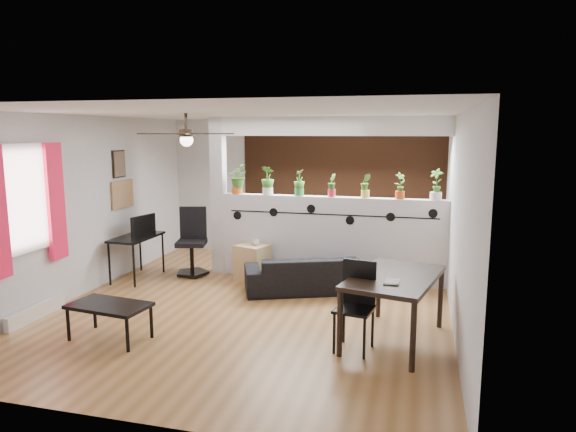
{
  "coord_description": "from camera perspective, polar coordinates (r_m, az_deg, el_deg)",
  "views": [
    {
      "loc": [
        2.15,
        -6.45,
        2.37
      ],
      "look_at": [
        0.32,
        0.6,
        1.17
      ],
      "focal_mm": 32.0,
      "sensor_mm": 36.0,
      "label": 1
    }
  ],
  "objects": [
    {
      "name": "room_shell",
      "position": [
        6.88,
        -3.85,
        0.42
      ],
      "size": [
        6.3,
        7.1,
        2.9
      ],
      "color": "brown",
      "rests_on": "ground"
    },
    {
      "name": "partition_wall",
      "position": [
        8.24,
        4.81,
        -2.51
      ],
      "size": [
        3.6,
        0.18,
        1.35
      ],
      "primitive_type": "cube",
      "color": "#BCBCC1",
      "rests_on": "ground"
    },
    {
      "name": "ceiling_header",
      "position": [
        8.06,
        4.98,
        9.93
      ],
      "size": [
        3.6,
        0.18,
        0.3
      ],
      "primitive_type": "cube",
      "color": "silver",
      "rests_on": "room_shell"
    },
    {
      "name": "pier_column",
      "position": [
        8.66,
        -7.7,
        2.21
      ],
      "size": [
        0.22,
        0.2,
        2.6
      ],
      "primitive_type": "cube",
      "color": "#BCBCC1",
      "rests_on": "ground"
    },
    {
      "name": "brick_panel",
      "position": [
        9.57,
        6.36,
        2.92
      ],
      "size": [
        3.9,
        0.05,
        2.6
      ],
      "primitive_type": "cube",
      "color": "#A85A30",
      "rests_on": "ground"
    },
    {
      "name": "vine_decal",
      "position": [
        8.07,
        4.73,
        0.16
      ],
      "size": [
        3.31,
        0.01,
        0.3
      ],
      "color": "black",
      "rests_on": "partition_wall"
    },
    {
      "name": "window_assembly",
      "position": [
        7.1,
        -27.13,
        1.39
      ],
      "size": [
        0.09,
        1.3,
        1.55
      ],
      "color": "white",
      "rests_on": "room_shell"
    },
    {
      "name": "baseboard_heater",
      "position": [
        7.4,
        -26.21,
        -9.56
      ],
      "size": [
        0.08,
        1.0,
        0.18
      ],
      "primitive_type": "cube",
      "color": "silver",
      "rests_on": "ground"
    },
    {
      "name": "corkboard",
      "position": [
        8.84,
        -17.91,
        2.31
      ],
      "size": [
        0.03,
        0.6,
        0.45
      ],
      "primitive_type": "cube",
      "color": "#936C46",
      "rests_on": "room_shell"
    },
    {
      "name": "framed_art",
      "position": [
        8.75,
        -18.26,
        5.52
      ],
      "size": [
        0.03,
        0.34,
        0.44
      ],
      "color": "#8C7259",
      "rests_on": "room_shell"
    },
    {
      "name": "ceiling_fan",
      "position": [
        6.82,
        -11.22,
        8.75
      ],
      "size": [
        1.19,
        1.19,
        0.43
      ],
      "color": "black",
      "rests_on": "room_shell"
    },
    {
      "name": "potted_plant_0",
      "position": [
        8.5,
        -5.68,
        4.2
      ],
      "size": [
        0.32,
        0.33,
        0.49
      ],
      "color": "#D85A19",
      "rests_on": "partition_wall"
    },
    {
      "name": "potted_plant_1",
      "position": [
        8.34,
        -2.27,
        4.07
      ],
      "size": [
        0.29,
        0.26,
        0.47
      ],
      "color": "white",
      "rests_on": "partition_wall"
    },
    {
      "name": "potted_plant_2",
      "position": [
        8.2,
        1.26,
        3.81
      ],
      "size": [
        0.19,
        0.23,
        0.42
      ],
      "color": "#2F833B",
      "rests_on": "partition_wall"
    },
    {
      "name": "potted_plant_3",
      "position": [
        8.1,
        4.89,
        3.52
      ],
      "size": [
        0.15,
        0.18,
        0.37
      ],
      "color": "red",
      "rests_on": "partition_wall"
    },
    {
      "name": "potted_plant_4",
      "position": [
        8.03,
        8.6,
        3.44
      ],
      "size": [
        0.21,
        0.18,
        0.38
      ],
      "color": "#E6C051",
      "rests_on": "partition_wall"
    },
    {
      "name": "potted_plant_5",
      "position": [
        7.99,
        12.37,
        3.41
      ],
      "size": [
        0.26,
        0.26,
        0.41
      ],
      "color": "#C54617",
      "rests_on": "partition_wall"
    },
    {
      "name": "potted_plant_6",
      "position": [
        7.99,
        16.16,
        3.49
      ],
      "size": [
        0.32,
        0.3,
        0.47
      ],
      "color": "silver",
      "rests_on": "partition_wall"
    },
    {
      "name": "sofa",
      "position": [
        7.74,
        2.25,
        -6.42
      ],
      "size": [
        1.92,
        1.32,
        0.52
      ],
      "primitive_type": "imported",
      "rotation": [
        0.0,
        0.0,
        3.53
      ],
      "color": "black",
      "rests_on": "ground"
    },
    {
      "name": "cube_shelf",
      "position": [
        8.29,
        -3.95,
        -5.17
      ],
      "size": [
        0.58,
        0.54,
        0.58
      ],
      "primitive_type": "cube",
      "rotation": [
        0.0,
        0.0,
        -0.32
      ],
      "color": "tan",
      "rests_on": "ground"
    },
    {
      "name": "cup",
      "position": [
        8.2,
        -3.65,
        -2.9
      ],
      "size": [
        0.16,
        0.16,
        0.1
      ],
      "primitive_type": "imported",
      "rotation": [
        0.0,
        0.0,
        -0.37
      ],
      "color": "gray",
      "rests_on": "cube_shelf"
    },
    {
      "name": "computer_desk",
      "position": [
        8.63,
        -16.49,
        -2.58
      ],
      "size": [
        0.52,
        0.98,
        0.71
      ],
      "color": "black",
      "rests_on": "ground"
    },
    {
      "name": "monitor",
      "position": [
        8.72,
        -16.03,
        -1.39
      ],
      "size": [
        0.31,
        0.11,
        0.18
      ],
      "primitive_type": "imported",
      "rotation": [
        0.0,
        0.0,
        1.36
      ],
      "color": "black",
      "rests_on": "computer_desk"
    },
    {
      "name": "office_chair",
      "position": [
        8.7,
        -10.59,
        -3.28
      ],
      "size": [
        0.57,
        0.58,
        1.1
      ],
      "color": "black",
      "rests_on": "ground"
    },
    {
      "name": "dining_table",
      "position": [
        5.94,
        11.76,
        -7.24
      ],
      "size": [
        1.16,
        1.57,
        0.77
      ],
      "color": "black",
      "rests_on": "ground"
    },
    {
      "name": "book",
      "position": [
        5.63,
        10.61,
        -7.14
      ],
      "size": [
        0.17,
        0.22,
        0.02
      ],
      "primitive_type": "imported",
      "rotation": [
        0.0,
        0.0,
        -0.02
      ],
      "color": "gray",
      "rests_on": "dining_table"
    },
    {
      "name": "folding_chair",
      "position": [
        5.73,
        7.65,
        -8.94
      ],
      "size": [
        0.46,
        0.46,
        0.98
      ],
      "color": "black",
      "rests_on": "ground"
    },
    {
      "name": "coffee_table",
      "position": [
        6.3,
        -19.25,
        -9.6
      ],
      "size": [
        0.96,
        0.61,
        0.42
      ],
      "color": "black",
      "rests_on": "ground"
    }
  ]
}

